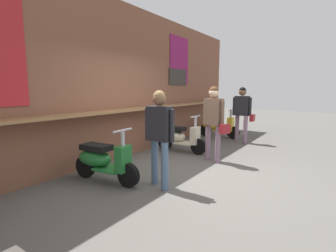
% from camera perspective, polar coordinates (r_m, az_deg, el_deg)
% --- Properties ---
extents(ground_plane, '(32.90, 32.90, 0.00)m').
position_cam_1_polar(ground_plane, '(5.16, 5.05, -10.15)').
color(ground_plane, '#56544F').
extents(market_stall_facade, '(11.75, 0.61, 3.58)m').
position_cam_1_polar(market_stall_facade, '(6.12, -11.82, 9.55)').
color(market_stall_facade, brown).
rests_on(market_stall_facade, ground_plane).
extents(scooter_green, '(0.49, 1.40, 0.97)m').
position_cam_1_polar(scooter_green, '(4.72, -14.44, -7.24)').
color(scooter_green, '#237533').
rests_on(scooter_green, ground_plane).
extents(scooter_cream, '(0.46, 1.40, 0.97)m').
position_cam_1_polar(scooter_cream, '(6.70, 2.35, -2.43)').
color(scooter_cream, beige).
rests_on(scooter_cream, ground_plane).
extents(scooter_yellow, '(0.46, 1.40, 0.97)m').
position_cam_1_polar(scooter_yellow, '(8.91, 10.73, 0.09)').
color(scooter_yellow, gold).
rests_on(scooter_yellow, ground_plane).
extents(shopper_with_handbag, '(0.30, 0.65, 1.68)m').
position_cam_1_polar(shopper_with_handbag, '(8.09, 16.15, 3.63)').
color(shopper_with_handbag, gray).
rests_on(shopper_with_handbag, ground_plane).
extents(shopper_browsing, '(0.37, 0.67, 1.68)m').
position_cam_1_polar(shopper_browsing, '(5.78, 10.14, 2.16)').
color(shopper_browsing, gray).
rests_on(shopper_browsing, ground_plane).
extents(shopper_passing, '(0.27, 0.55, 1.60)m').
position_cam_1_polar(shopper_passing, '(4.18, -1.92, -0.69)').
color(shopper_passing, slate).
rests_on(shopper_passing, ground_plane).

